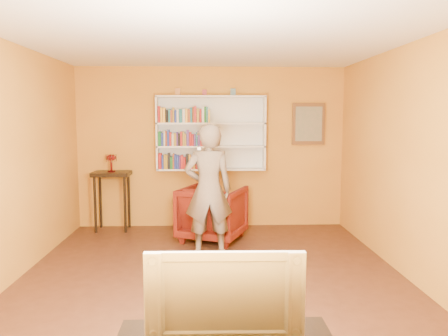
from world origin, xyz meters
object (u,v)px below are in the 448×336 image
Objects in this scene: person at (208,190)px; television at (225,290)px; bookshelf at (211,133)px; ruby_lustre at (111,159)px; console_table at (112,182)px; armchair at (213,213)px.

television is at bearing 86.69° from person.
bookshelf is 1.69m from ruby_lustre.
person is (1.59, -1.35, 0.08)m from console_table.
bookshelf is 1.98× the size of armchair.
ruby_lustre is 1.93m from armchair.
ruby_lustre is at bearing -174.42° from bookshelf.
console_table is at bearing 111.54° from television.
ruby_lustre reaches higher than console_table.
armchair is (1.65, -0.64, -0.39)m from console_table.
person reaches higher than ruby_lustre.
console_table reaches higher than armchair.
ruby_lustre is 2.11m from person.
armchair is at bearing -88.91° from bookshelf.
television is at bearing -69.43° from console_table.
bookshelf reaches higher than ruby_lustre.
armchair is at bearing -21.13° from console_table.
television is (0.04, -3.86, 0.35)m from armchair.
armchair is at bearing -100.01° from person.
person is at bearing 92.83° from television.
ruby_lustre is 0.16× the size of person.
bookshelf is at bearing 5.58° from ruby_lustre.
person is at bearing -91.72° from bookshelf.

